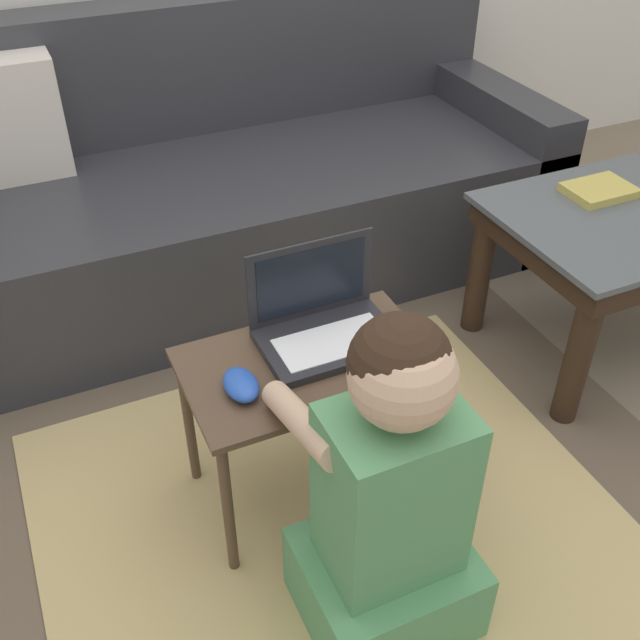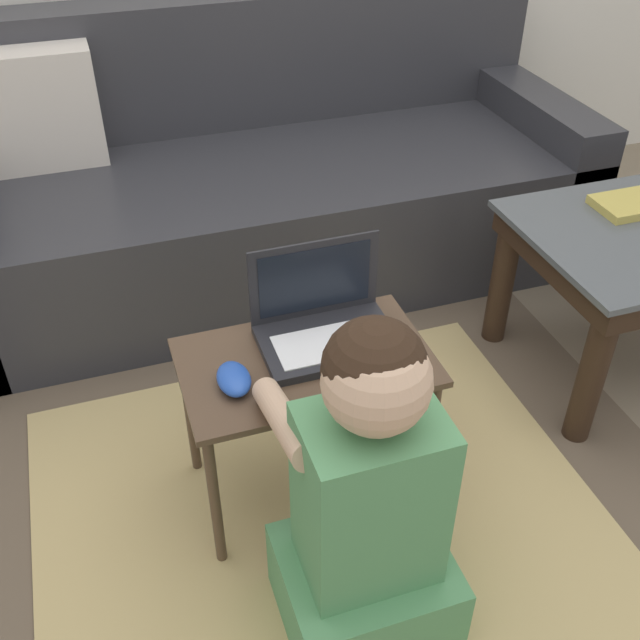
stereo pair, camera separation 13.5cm
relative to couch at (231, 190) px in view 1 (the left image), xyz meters
name	(u,v)px [view 1 (the left image)]	position (x,y,z in m)	size (l,w,h in m)	color
ground_plane	(374,518)	(-0.08, -1.22, -0.29)	(16.00, 16.00, 0.00)	#7F705B
area_rug	(343,542)	(-0.18, -1.25, -0.29)	(1.84, 1.85, 0.01)	brown
couch	(231,190)	(0.00, 0.00, 0.00)	(2.10, 0.85, 0.85)	#2D2D33
laptop_desk	(309,380)	(-0.18, -1.07, 0.07)	(0.55, 0.34, 0.41)	#4C3828
laptop	(325,326)	(-0.12, -1.01, 0.16)	(0.30, 0.20, 0.21)	#232328
computer_mouse	(241,385)	(-0.35, -1.10, 0.14)	(0.07, 0.11, 0.04)	#234CB2
person_seated	(390,503)	(-0.18, -1.43, 0.06)	(0.33, 0.44, 0.77)	#518E5B
book_on_table	(599,190)	(0.85, -0.79, 0.19)	(0.19, 0.14, 0.02)	tan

